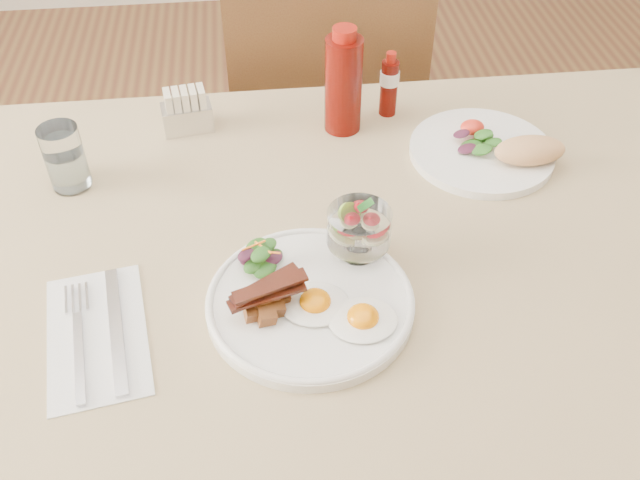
{
  "coord_description": "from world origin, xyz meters",
  "views": [
    {
      "loc": [
        -0.16,
        -0.76,
        1.48
      ],
      "look_at": [
        -0.09,
        -0.06,
        0.82
      ],
      "focal_mm": 40.0,
      "sensor_mm": 36.0,
      "label": 1
    }
  ],
  "objects_px": {
    "chair_far": "(323,120)",
    "sugar_caddy": "(187,112)",
    "main_plate": "(310,303)",
    "second_plate": "(493,150)",
    "water_glass": "(66,161)",
    "hot_sauce_bottle": "(389,85)",
    "fruit_cup": "(359,228)",
    "ketchup_bottle": "(343,83)",
    "table": "(371,282)"
  },
  "relations": [
    {
      "from": "chair_far",
      "to": "sugar_caddy",
      "type": "relative_size",
      "value": 10.04
    },
    {
      "from": "main_plate",
      "to": "second_plate",
      "type": "relative_size",
      "value": 1.12
    },
    {
      "from": "water_glass",
      "to": "hot_sauce_bottle",
      "type": "bearing_deg",
      "value": 15.4
    },
    {
      "from": "sugar_caddy",
      "to": "water_glass",
      "type": "bearing_deg",
      "value": -151.92
    },
    {
      "from": "fruit_cup",
      "to": "hot_sauce_bottle",
      "type": "bearing_deg",
      "value": 73.46
    },
    {
      "from": "hot_sauce_bottle",
      "to": "water_glass",
      "type": "bearing_deg",
      "value": -164.6
    },
    {
      "from": "ketchup_bottle",
      "to": "water_glass",
      "type": "relative_size",
      "value": 1.77
    },
    {
      "from": "main_plate",
      "to": "hot_sauce_bottle",
      "type": "height_order",
      "value": "hot_sauce_bottle"
    },
    {
      "from": "ketchup_bottle",
      "to": "water_glass",
      "type": "distance_m",
      "value": 0.47
    },
    {
      "from": "ketchup_bottle",
      "to": "sugar_caddy",
      "type": "xyz_separation_m",
      "value": [
        -0.27,
        0.02,
        -0.05
      ]
    },
    {
      "from": "hot_sauce_bottle",
      "to": "main_plate",
      "type": "bearing_deg",
      "value": -112.43
    },
    {
      "from": "table",
      "to": "chair_far",
      "type": "distance_m",
      "value": 0.68
    },
    {
      "from": "main_plate",
      "to": "hot_sauce_bottle",
      "type": "distance_m",
      "value": 0.49
    },
    {
      "from": "ketchup_bottle",
      "to": "water_glass",
      "type": "xyz_separation_m",
      "value": [
        -0.46,
        -0.11,
        -0.04
      ]
    },
    {
      "from": "main_plate",
      "to": "hot_sauce_bottle",
      "type": "bearing_deg",
      "value": 67.57
    },
    {
      "from": "main_plate",
      "to": "ketchup_bottle",
      "type": "xyz_separation_m",
      "value": [
        0.1,
        0.42,
        0.08
      ]
    },
    {
      "from": "table",
      "to": "chair_far",
      "type": "relative_size",
      "value": 1.43
    },
    {
      "from": "ketchup_bottle",
      "to": "hot_sauce_bottle",
      "type": "distance_m",
      "value": 0.1
    },
    {
      "from": "chair_far",
      "to": "table",
      "type": "bearing_deg",
      "value": -90.0
    },
    {
      "from": "table",
      "to": "second_plate",
      "type": "bearing_deg",
      "value": 38.05
    },
    {
      "from": "main_plate",
      "to": "second_plate",
      "type": "distance_m",
      "value": 0.45
    },
    {
      "from": "chair_far",
      "to": "water_glass",
      "type": "bearing_deg",
      "value": -134.17
    },
    {
      "from": "main_plate",
      "to": "water_glass",
      "type": "height_order",
      "value": "water_glass"
    },
    {
      "from": "fruit_cup",
      "to": "second_plate",
      "type": "relative_size",
      "value": 0.36
    },
    {
      "from": "hot_sauce_bottle",
      "to": "ketchup_bottle",
      "type": "bearing_deg",
      "value": -157.37
    },
    {
      "from": "water_glass",
      "to": "main_plate",
      "type": "bearing_deg",
      "value": -40.57
    },
    {
      "from": "table",
      "to": "hot_sauce_bottle",
      "type": "height_order",
      "value": "hot_sauce_bottle"
    },
    {
      "from": "chair_far",
      "to": "fruit_cup",
      "type": "xyz_separation_m",
      "value": [
        -0.03,
        -0.7,
        0.29
      ]
    },
    {
      "from": "table",
      "to": "second_plate",
      "type": "distance_m",
      "value": 0.31
    },
    {
      "from": "ketchup_bottle",
      "to": "chair_far",
      "type": "bearing_deg",
      "value": 88.8
    },
    {
      "from": "sugar_caddy",
      "to": "main_plate",
      "type": "bearing_deg",
      "value": -77.48
    },
    {
      "from": "table",
      "to": "ketchup_bottle",
      "type": "xyz_separation_m",
      "value": [
        -0.01,
        0.3,
        0.18
      ]
    },
    {
      "from": "table",
      "to": "water_glass",
      "type": "xyz_separation_m",
      "value": [
        -0.46,
        0.19,
        0.14
      ]
    },
    {
      "from": "fruit_cup",
      "to": "water_glass",
      "type": "relative_size",
      "value": 0.84
    },
    {
      "from": "second_plate",
      "to": "sugar_caddy",
      "type": "height_order",
      "value": "sugar_caddy"
    },
    {
      "from": "main_plate",
      "to": "water_glass",
      "type": "distance_m",
      "value": 0.47
    },
    {
      "from": "fruit_cup",
      "to": "water_glass",
      "type": "distance_m",
      "value": 0.49
    },
    {
      "from": "chair_far",
      "to": "hot_sauce_bottle",
      "type": "relative_size",
      "value": 7.63
    },
    {
      "from": "main_plate",
      "to": "sugar_caddy",
      "type": "height_order",
      "value": "sugar_caddy"
    },
    {
      "from": "second_plate",
      "to": "ketchup_bottle",
      "type": "xyz_separation_m",
      "value": [
        -0.24,
        0.12,
        0.07
      ]
    },
    {
      "from": "chair_far",
      "to": "sugar_caddy",
      "type": "distance_m",
      "value": 0.51
    },
    {
      "from": "chair_far",
      "to": "sugar_caddy",
      "type": "bearing_deg",
      "value": -129.46
    },
    {
      "from": "second_plate",
      "to": "water_glass",
      "type": "relative_size",
      "value": 2.32
    },
    {
      "from": "second_plate",
      "to": "sugar_caddy",
      "type": "relative_size",
      "value": 2.69
    },
    {
      "from": "table",
      "to": "main_plate",
      "type": "distance_m",
      "value": 0.19
    },
    {
      "from": "fruit_cup",
      "to": "hot_sauce_bottle",
      "type": "xyz_separation_m",
      "value": [
        0.11,
        0.38,
        -0.01
      ]
    },
    {
      "from": "fruit_cup",
      "to": "sugar_caddy",
      "type": "height_order",
      "value": "fruit_cup"
    },
    {
      "from": "chair_far",
      "to": "water_glass",
      "type": "xyz_separation_m",
      "value": [
        -0.46,
        -0.48,
        0.27
      ]
    },
    {
      "from": "chair_far",
      "to": "main_plate",
      "type": "relative_size",
      "value": 3.32
    },
    {
      "from": "hot_sauce_bottle",
      "to": "sugar_caddy",
      "type": "relative_size",
      "value": 1.32
    }
  ]
}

